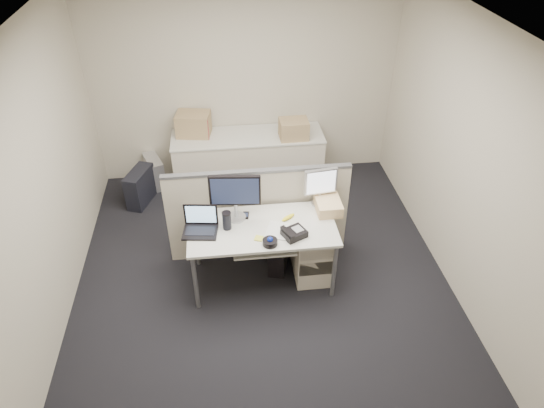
{
  "coord_description": "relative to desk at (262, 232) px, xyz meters",
  "views": [
    {
      "loc": [
        -0.34,
        -3.79,
        3.81
      ],
      "look_at": [
        0.12,
        0.15,
        0.9
      ],
      "focal_mm": 32.0,
      "sensor_mm": 36.0,
      "label": 1
    }
  ],
  "objects": [
    {
      "name": "pc_tower_spare_dark",
      "position": [
        -1.45,
        1.63,
        -0.43
      ],
      "size": [
        0.36,
        0.54,
        0.47
      ],
      "primitive_type": "cube",
      "rotation": [
        0.0,
        0.0,
        -0.36
      ],
      "color": "black",
      "rests_on": "floor"
    },
    {
      "name": "trackball",
      "position": [
        0.05,
        -0.28,
        0.09
      ],
      "size": [
        0.19,
        0.19,
        0.06
      ],
      "primitive_type": "cylinder",
      "rotation": [
        0.0,
        0.0,
        -0.42
      ],
      "color": "black",
      "rests_on": "desk"
    },
    {
      "name": "banana",
      "position": [
        0.28,
        0.1,
        0.09
      ],
      "size": [
        0.17,
        0.14,
        0.04
      ],
      "primitive_type": "ellipsoid",
      "rotation": [
        0.0,
        0.0,
        0.63
      ],
      "color": "yellow",
      "rests_on": "desk"
    },
    {
      "name": "wall_front",
      "position": [
        0.0,
        -2.25,
        0.69
      ],
      "size": [
        4.0,
        0.02,
        2.7
      ],
      "primitive_type": "cube",
      "color": "#B7AD98",
      "rests_on": "ground"
    },
    {
      "name": "monitor_main",
      "position": [
        -0.25,
        0.18,
        0.32
      ],
      "size": [
        0.53,
        0.25,
        0.52
      ],
      "primitive_type": "cube",
      "rotation": [
        0.0,
        0.0,
        -0.1
      ],
      "color": "black",
      "rests_on": "desk"
    },
    {
      "name": "cubicle_partition",
      "position": [
        0.0,
        0.45,
        -0.11
      ],
      "size": [
        2.0,
        0.06,
        1.1
      ],
      "primitive_type": "cube",
      "color": "#B9AD97",
      "rests_on": "floor"
    },
    {
      "name": "cardboard_box_left",
      "position": [
        -0.7,
        2.05,
        0.22
      ],
      "size": [
        0.48,
        0.39,
        0.32
      ],
      "primitive_type": "cube",
      "rotation": [
        0.0,
        0.0,
        -0.17
      ],
      "color": "#9D8858",
      "rests_on": "back_counter"
    },
    {
      "name": "sticky_pad",
      "position": [
        -0.05,
        -0.18,
        0.07
      ],
      "size": [
        0.1,
        0.1,
        0.01
      ],
      "primitive_type": "cube",
      "rotation": [
        0.0,
        0.0,
        -0.39
      ],
      "color": "gold",
      "rests_on": "desk"
    },
    {
      "name": "ceiling",
      "position": [
        0.0,
        0.0,
        2.04
      ],
      "size": [
        4.0,
        4.5,
        0.01
      ],
      "primitive_type": "cube",
      "color": "white",
      "rests_on": "ground"
    },
    {
      "name": "pc_tower_spare_silver",
      "position": [
        -1.3,
        2.03,
        -0.46
      ],
      "size": [
        0.32,
        0.48,
        0.42
      ],
      "primitive_type": "cube",
      "rotation": [
        0.0,
        0.0,
        0.35
      ],
      "color": "#B7B7BC",
      "rests_on": "floor"
    },
    {
      "name": "back_counter",
      "position": [
        0.0,
        1.93,
        -0.3
      ],
      "size": [
        2.0,
        0.6,
        0.72
      ],
      "primitive_type": "cube",
      "color": "beige",
      "rests_on": "floor"
    },
    {
      "name": "paper_stack",
      "position": [
        0.15,
        -0.08,
        0.07
      ],
      "size": [
        0.29,
        0.33,
        0.01
      ],
      "primitive_type": "cube",
      "rotation": [
        0.0,
        0.0,
        -0.34
      ],
      "color": "silver",
      "rests_on": "desk"
    },
    {
      "name": "manila_folders",
      "position": [
        0.72,
        0.2,
        0.13
      ],
      "size": [
        0.26,
        0.33,
        0.12
      ],
      "primitive_type": "cube",
      "rotation": [
        0.0,
        0.0,
        0.0
      ],
      "color": "beige",
      "rests_on": "desk"
    },
    {
      "name": "floor",
      "position": [
        0.0,
        0.0,
        -0.67
      ],
      "size": [
        4.0,
        4.5,
        0.01
      ],
      "primitive_type": "cube",
      "color": "black",
      "rests_on": "ground"
    },
    {
      "name": "drawer_pedestal",
      "position": [
        0.55,
        0.05,
        -0.34
      ],
      "size": [
        0.4,
        0.55,
        0.65
      ],
      "primitive_type": "cube",
      "color": "beige",
      "rests_on": "floor"
    },
    {
      "name": "monitor_small",
      "position": [
        0.65,
        0.32,
        0.28
      ],
      "size": [
        0.37,
        0.22,
        0.43
      ],
      "primitive_type": "cube",
      "rotation": [
        0.0,
        0.0,
        0.12
      ],
      "color": "#B7B7BC",
      "rests_on": "desk"
    },
    {
      "name": "red_binder",
      "position": [
        -0.55,
        2.03,
        0.2
      ],
      "size": [
        0.09,
        0.32,
        0.29
      ],
      "primitive_type": "cube",
      "rotation": [
        0.0,
        0.0,
        0.06
      ],
      "color": "maroon",
      "rests_on": "back_counter"
    },
    {
      "name": "wall_left",
      "position": [
        -2.0,
        0.0,
        0.69
      ],
      "size": [
        0.02,
        4.5,
        2.7
      ],
      "primitive_type": "cube",
      "color": "#B7AD98",
      "rests_on": "ground"
    },
    {
      "name": "desk",
      "position": [
        0.0,
        0.0,
        0.0
      ],
      "size": [
        1.5,
        0.75,
        0.73
      ],
      "color": "beige",
      "rests_on": "floor"
    },
    {
      "name": "travel_mug",
      "position": [
        -0.35,
        0.02,
        0.16
      ],
      "size": [
        0.11,
        0.11,
        0.19
      ],
      "primitive_type": "cylinder",
      "rotation": [
        0.0,
        0.0,
        0.35
      ],
      "color": "black",
      "rests_on": "desk"
    },
    {
      "name": "pc_tower_desk",
      "position": [
        0.2,
        0.2,
        -0.46
      ],
      "size": [
        0.29,
        0.47,
        0.41
      ],
      "primitive_type": "cube",
      "rotation": [
        0.0,
        0.0,
        -0.27
      ],
      "color": "black",
      "rests_on": "floor"
    },
    {
      "name": "keyboard",
      "position": [
        0.05,
        -0.16,
        -0.02
      ],
      "size": [
        0.42,
        0.25,
        0.02
      ],
      "primitive_type": "cube",
      "rotation": [
        0.0,
        0.0,
        -0.3
      ],
      "color": "black",
      "rests_on": "keyboard_tray"
    },
    {
      "name": "laptop",
      "position": [
        -0.62,
        -0.02,
        0.19
      ],
      "size": [
        0.37,
        0.3,
        0.25
      ],
      "primitive_type": "cube",
      "rotation": [
        0.0,
        0.0,
        -0.13
      ],
      "color": "black",
      "rests_on": "desk"
    },
    {
      "name": "wall_right",
      "position": [
        2.0,
        0.0,
        0.69
      ],
      "size": [
        0.02,
        4.5,
        2.7
      ],
      "primitive_type": "cube",
      "color": "#B7AD98",
      "rests_on": "ground"
    },
    {
      "name": "wall_back",
      "position": [
        0.0,
        2.25,
        0.69
      ],
      "size": [
        4.0,
        0.02,
        2.7
      ],
      "primitive_type": "cube",
      "color": "#B7AD98",
      "rests_on": "ground"
    },
    {
      "name": "cardboard_box_right",
      "position": [
        0.6,
        1.81,
        0.19
      ],
      "size": [
        0.38,
        0.3,
        0.27
      ],
      "primitive_type": "cube",
      "rotation": [
        0.0,
        0.0,
        0.02
      ],
      "color": "#9D8858",
      "rests_on": "back_counter"
    },
    {
      "name": "keyboard_tray",
      "position": [
        0.0,
        -0.18,
        -0.04
      ],
      "size": [
        0.62,
        0.32,
        0.02
      ],
      "primitive_type": "cube",
      "color": "beige",
      "rests_on": "desk"
    },
    {
      "name": "cellphone",
      "position": [
        -0.15,
        0.2,
        0.07
      ],
      "size": [
        0.07,
        0.12,
        0.02
      ],
      "primitive_type": "cube",
      "rotation": [
        0.0,
        0.0,
        -0.13
      ],
      "color": "black",
      "rests_on": "desk"
    },
    {
      "name": "desk_phone",
      "position": [
        0.3,
        -0.18,
        0.1
      ],
      "size": [
        0.27,
        0.26,
        0.07
      ],
      "primitive_type": "cube",
      "rotation": [
        0.0,
        0.0,
        0.45
      ],
      "color": "black",
      "rests_on": "desk"
    }
  ]
}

